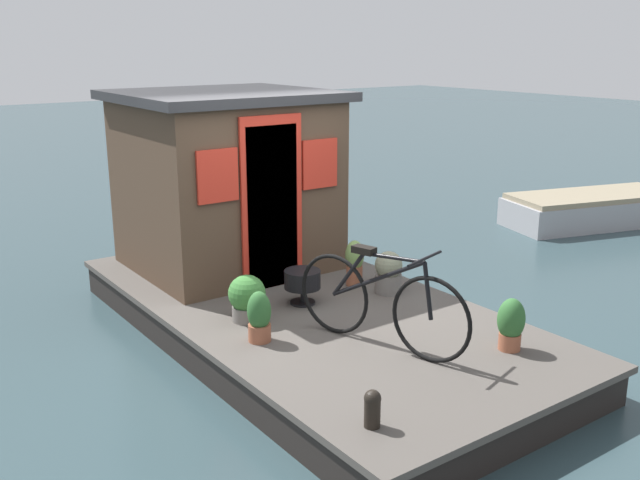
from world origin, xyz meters
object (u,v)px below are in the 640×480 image
(potted_plant_thyme, at_px, (511,324))
(potted_plant_basil, at_px, (354,262))
(dinghy_boat, at_px, (592,209))
(potted_plant_ivy, at_px, (388,272))
(charcoal_grill, at_px, (302,281))
(houseboat_cabin, at_px, (227,180))
(bicycle, at_px, (380,302))
(mooring_bollard, at_px, (372,407))
(potted_plant_succulent, at_px, (247,298))
(potted_plant_lavender, at_px, (259,317))

(potted_plant_thyme, bearing_deg, potted_plant_basil, 0.93)
(potted_plant_basil, bearing_deg, dinghy_boat, -80.73)
(potted_plant_ivy, bearing_deg, charcoal_grill, 74.62)
(houseboat_cabin, height_order, potted_plant_basil, houseboat_cabin)
(bicycle, bearing_deg, mooring_bollard, 137.57)
(potted_plant_thyme, relative_size, mooring_bollard, 1.68)
(potted_plant_succulent, relative_size, dinghy_boat, 0.14)
(houseboat_cabin, distance_m, potted_plant_basil, 1.76)
(charcoal_grill, distance_m, dinghy_boat, 6.50)
(bicycle, xyz_separation_m, potted_plant_succulent, (1.17, 0.61, -0.18))
(houseboat_cabin, bearing_deg, potted_plant_succulent, 156.46)
(potted_plant_thyme, height_order, potted_plant_lavender, potted_plant_thyme)
(potted_plant_thyme, relative_size, potted_plant_lavender, 1.00)
(potted_plant_thyme, xyz_separation_m, potted_plant_basil, (2.06, 0.03, 0.02))
(bicycle, relative_size, potted_plant_ivy, 3.75)
(potted_plant_succulent, bearing_deg, potted_plant_basil, -82.03)
(potted_plant_ivy, distance_m, mooring_bollard, 2.70)
(houseboat_cabin, distance_m, dinghy_boat, 6.48)
(potted_plant_succulent, distance_m, potted_plant_ivy, 1.58)
(houseboat_cabin, relative_size, charcoal_grill, 6.20)
(houseboat_cabin, relative_size, potted_plant_succulent, 5.11)
(potted_plant_ivy, bearing_deg, houseboat_cabin, 25.54)
(mooring_bollard, relative_size, dinghy_boat, 0.09)
(potted_plant_succulent, relative_size, potted_plant_ivy, 1.00)
(potted_plant_succulent, height_order, charcoal_grill, potted_plant_succulent)
(potted_plant_thyme, distance_m, charcoal_grill, 2.08)
(houseboat_cabin, bearing_deg, potted_plant_thyme, -167.75)
(houseboat_cabin, distance_m, potted_plant_thyme, 3.64)
(houseboat_cabin, xyz_separation_m, potted_plant_succulent, (-1.62, 0.70, -0.78))
(potted_plant_succulent, bearing_deg, dinghy_boat, -80.99)
(houseboat_cabin, bearing_deg, potted_plant_lavender, 157.67)
(potted_plant_succulent, relative_size, potted_plant_basil, 0.89)
(potted_plant_basil, xyz_separation_m, mooring_bollard, (-2.35, 1.71, -0.11))
(potted_plant_basil, height_order, potted_plant_lavender, potted_plant_basil)
(potted_plant_succulent, distance_m, potted_plant_thyme, 2.36)
(potted_plant_ivy, relative_size, dinghy_boat, 0.14)
(potted_plant_lavender, xyz_separation_m, mooring_bollard, (-1.67, 0.13, -0.07))
(potted_plant_basil, bearing_deg, potted_plant_ivy, -159.99)
(potted_plant_thyme, bearing_deg, houseboat_cabin, 12.25)
(houseboat_cabin, relative_size, mooring_bollard, 8.30)
(potted_plant_ivy, bearing_deg, potted_plant_succulent, 83.27)
(potted_plant_thyme, distance_m, potted_plant_basil, 2.06)
(potted_plant_ivy, height_order, charcoal_grill, potted_plant_ivy)
(houseboat_cabin, height_order, bicycle, houseboat_cabin)
(charcoal_grill, bearing_deg, bicycle, 177.60)
(potted_plant_lavender, height_order, dinghy_boat, potted_plant_lavender)
(potted_plant_thyme, relative_size, potted_plant_basil, 0.92)
(potted_plant_thyme, distance_m, dinghy_boat, 6.36)
(charcoal_grill, bearing_deg, dinghy_boat, -80.62)
(potted_plant_lavender, height_order, potted_plant_ivy, potted_plant_lavender)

